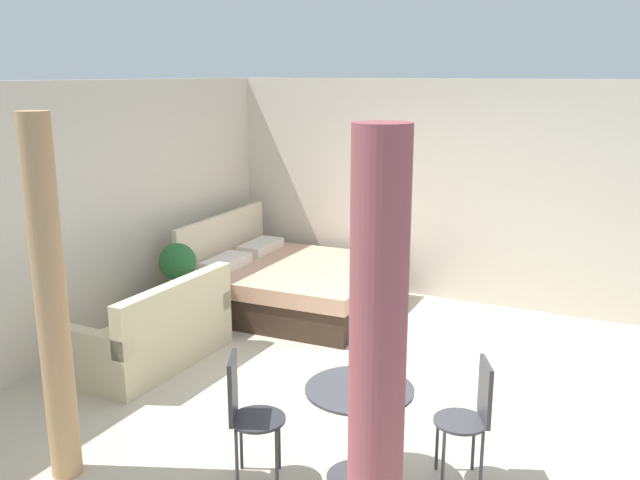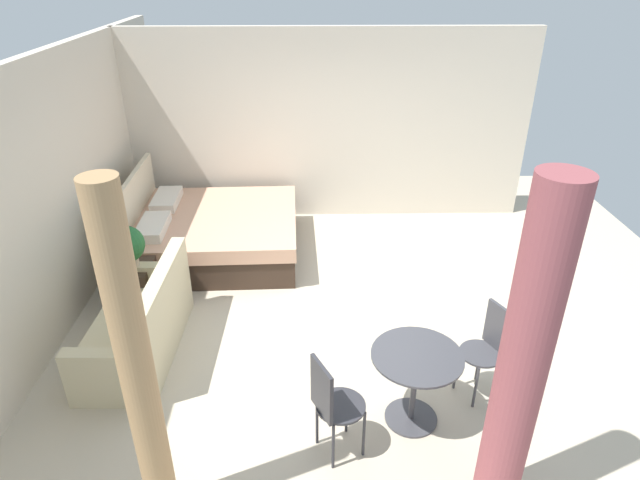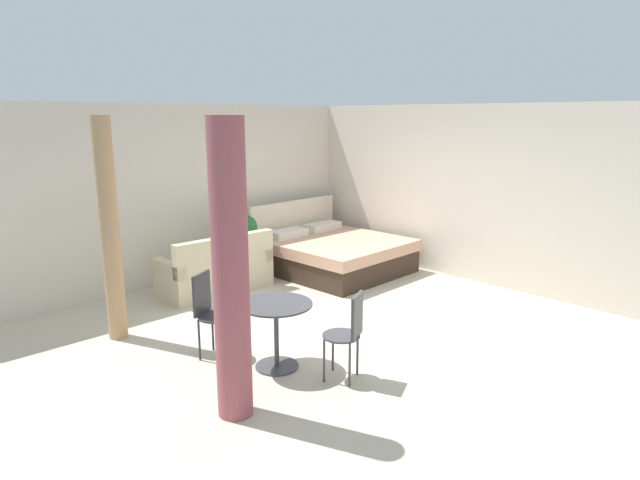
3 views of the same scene
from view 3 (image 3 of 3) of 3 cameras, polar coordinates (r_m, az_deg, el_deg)
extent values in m
cube|color=beige|center=(7.20, 2.17, -7.87)|extent=(8.29, 8.76, 0.02)
cube|color=beige|center=(9.05, -11.10, 5.12)|extent=(8.29, 0.12, 2.71)
cube|color=beige|center=(8.92, 14.14, 4.86)|extent=(0.12, 5.76, 2.71)
cube|color=#38281E|center=(9.09, 1.68, -2.17)|extent=(1.96, 2.05, 0.36)
cube|color=tan|center=(9.02, 1.69, -0.51)|extent=(2.01, 2.09, 0.18)
cube|color=beige|center=(9.71, -2.78, 0.97)|extent=(1.96, 0.12, 1.07)
cube|color=silver|center=(9.19, -3.37, 0.70)|extent=(0.69, 0.34, 0.12)
cube|color=silver|center=(9.77, 0.25, 1.45)|extent=(0.69, 0.34, 0.12)
cube|color=beige|center=(8.23, -10.86, -3.92)|extent=(1.61, 0.79, 0.39)
cube|color=beige|center=(7.87, -9.82, -1.38)|extent=(1.60, 0.18, 0.48)
cube|color=beige|center=(8.55, -6.81, -1.17)|extent=(0.16, 0.75, 0.18)
cube|color=beige|center=(7.82, -15.47, -2.90)|extent=(0.16, 0.75, 0.18)
cube|color=#38281E|center=(8.86, -7.32, -2.14)|extent=(0.54, 0.44, 0.52)
cylinder|color=tan|center=(8.70, -7.81, -0.21)|extent=(0.21, 0.21, 0.14)
sphere|color=#235B2D|center=(8.65, -7.86, 1.32)|extent=(0.40, 0.40, 0.40)
cylinder|color=#3F3F44|center=(5.82, -4.50, -12.94)|extent=(0.45, 0.45, 0.02)
cylinder|color=#3F3F44|center=(5.69, -4.56, -9.97)|extent=(0.05, 0.05, 0.67)
cylinder|color=#3F3F44|center=(5.56, -4.62, -6.68)|extent=(0.74, 0.74, 0.02)
cylinder|color=#3F3F44|center=(5.65, 1.35, -11.41)|extent=(0.02, 0.02, 0.44)
cylinder|color=#3F3F44|center=(5.43, 0.43, -12.47)|extent=(0.02, 0.02, 0.44)
cylinder|color=#3F3F44|center=(5.58, 3.92, -11.77)|extent=(0.02, 0.02, 0.44)
cylinder|color=#3F3F44|center=(5.35, 3.11, -12.87)|extent=(0.02, 0.02, 0.44)
cylinder|color=#3F3F44|center=(5.41, 2.22, -9.92)|extent=(0.49, 0.49, 0.02)
cube|color=#3F3F44|center=(5.28, 3.88, -7.89)|extent=(0.28, 0.15, 0.43)
cylinder|color=#2D2D33|center=(5.86, -10.18, -10.60)|extent=(0.02, 0.02, 0.45)
cylinder|color=#2D2D33|center=(6.08, -8.90, -9.68)|extent=(0.02, 0.02, 0.45)
cylinder|color=#2D2D33|center=(5.99, -12.46, -10.17)|extent=(0.02, 0.02, 0.45)
cylinder|color=#2D2D33|center=(6.20, -11.12, -9.28)|extent=(0.02, 0.02, 0.45)
cylinder|color=#2D2D33|center=(5.95, -10.76, -7.83)|extent=(0.52, 0.52, 0.02)
cube|color=#2D2D33|center=(5.95, -12.22, -5.48)|extent=(0.29, 0.16, 0.45)
cylinder|color=#994C51|center=(4.57, -9.29, -3.44)|extent=(0.30, 0.30, 2.54)
cylinder|color=tan|center=(6.58, -21.05, 0.89)|extent=(0.21, 0.21, 2.54)
camera|label=1|loc=(2.53, -60.76, 11.72)|focal=38.50mm
camera|label=2|loc=(5.00, -47.02, 20.05)|focal=30.16mm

